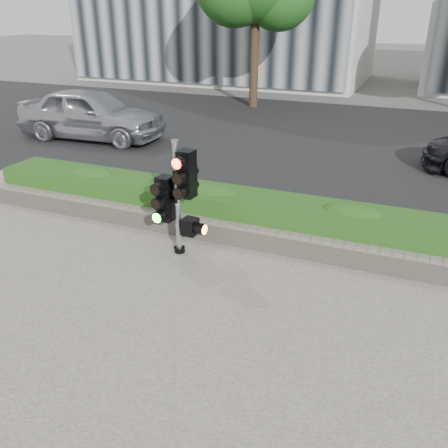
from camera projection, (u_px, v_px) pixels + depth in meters
name	position (u px, v px, depth m)	size (l,w,h in m)	color
ground	(215.00, 304.00, 6.88)	(120.00, 120.00, 0.00)	#51514C
sidewalk	(117.00, 433.00, 4.77)	(16.00, 11.00, 0.03)	#9E9389
road	(339.00, 141.00, 15.28)	(60.00, 13.00, 0.02)	black
curb	(278.00, 219.00, 9.50)	(60.00, 0.25, 0.12)	gray
stone_wall	(258.00, 238.00, 8.40)	(12.00, 0.32, 0.34)	gray
hedge	(269.00, 216.00, 8.87)	(12.00, 1.00, 0.68)	#427C26
traffic_signal	(179.00, 193.00, 7.85)	(0.70, 0.53, 2.00)	black
car_silver	(91.00, 114.00, 15.19)	(1.91, 4.75, 1.62)	#A9ABB0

